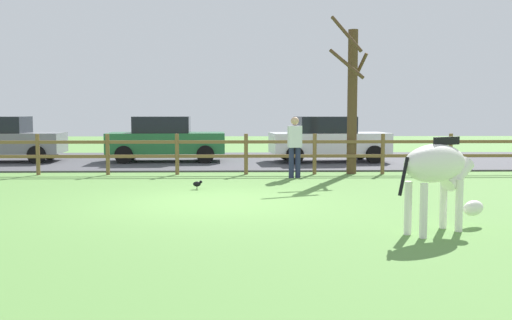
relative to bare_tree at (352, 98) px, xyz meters
The scene contains 10 objects.
ground_plane 6.68m from the bare_tree, 126.19° to the right, with size 60.00×60.00×0.00m, color #5B8C42.
parking_asphalt 6.01m from the bare_tree, 131.61° to the left, with size 28.00×7.40×0.05m, color #47474C.
paddock_fence 4.27m from the bare_tree, behind, with size 21.58×0.11×1.16m.
bare_tree is the anchor object (origin of this frame).
zebra 8.10m from the bare_tree, 91.80° to the right, with size 1.69×1.25×1.41m.
crow_on_grass 5.63m from the bare_tree, 142.51° to the right, with size 0.21×0.10×0.20m.
parked_car_white 3.66m from the bare_tree, 92.73° to the left, with size 4.13×2.15×1.56m.
parked_car_green 6.98m from the bare_tree, 147.59° to the left, with size 4.07×2.03×1.56m.
parked_car_grey 12.05m from the bare_tree, 162.32° to the left, with size 4.11×2.11×1.56m.
visitor_near_fence 2.35m from the bare_tree, 150.31° to the right, with size 0.38×0.26×1.64m.
Camera 1 is at (0.58, -11.20, 1.79)m, focal length 40.24 mm.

